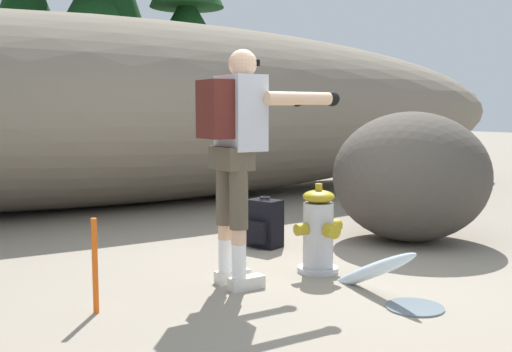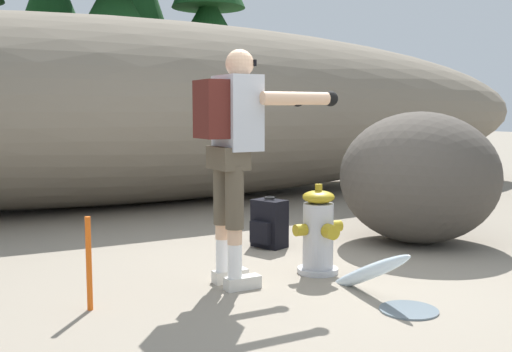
# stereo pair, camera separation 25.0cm
# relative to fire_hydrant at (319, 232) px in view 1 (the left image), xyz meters

# --- Properties ---
(ground_plane) EXTENTS (56.00, 56.00, 0.04)m
(ground_plane) POSITION_rel_fire_hydrant_xyz_m (-0.13, 0.01, -0.34)
(ground_plane) COLOR gray
(dirt_embankment) EXTENTS (14.34, 3.20, 2.48)m
(dirt_embankment) POSITION_rel_fire_hydrant_xyz_m (-0.13, 4.22, 0.93)
(dirt_embankment) COLOR #756B5B
(dirt_embankment) RESTS_ON ground_plane
(fire_hydrant) EXTENTS (0.42, 0.37, 0.70)m
(fire_hydrant) POSITION_rel_fire_hydrant_xyz_m (0.00, 0.00, 0.00)
(fire_hydrant) COLOR #B2B2B7
(fire_hydrant) RESTS_ON ground_plane
(hydrant_water_jet) EXTENTS (0.37, 1.06, 0.52)m
(hydrant_water_jet) POSITION_rel_fire_hydrant_xyz_m (0.00, -0.65, -0.20)
(hydrant_water_jet) COLOR silver
(hydrant_water_jet) RESTS_ON ground_plane
(utility_worker) EXTENTS (0.98, 0.55, 1.68)m
(utility_worker) POSITION_rel_fire_hydrant_xyz_m (-0.70, 0.00, 0.76)
(utility_worker) COLOR beige
(utility_worker) RESTS_ON ground_plane
(spare_backpack) EXTENTS (0.35, 0.35, 0.47)m
(spare_backpack) POSITION_rel_fire_hydrant_xyz_m (0.10, 0.96, -0.10)
(spare_backpack) COLOR black
(spare_backpack) RESTS_ON ground_plane
(boulder_large) EXTENTS (2.00, 1.98, 1.25)m
(boulder_large) POSITION_rel_fire_hydrant_xyz_m (1.46, 0.46, 0.31)
(boulder_large) COLOR #454039
(boulder_large) RESTS_ON ground_plane
(boulder_mid) EXTENTS (0.92, 0.88, 0.58)m
(boulder_mid) POSITION_rel_fire_hydrant_xyz_m (2.28, 1.46, -0.03)
(boulder_mid) COLOR #40353A
(boulder_mid) RESTS_ON ground_plane
(pine_tree_right) EXTENTS (2.47, 2.47, 5.33)m
(pine_tree_right) POSITION_rel_fire_hydrant_xyz_m (0.48, 7.40, 2.83)
(pine_tree_right) COLOR #47331E
(pine_tree_right) RESTS_ON ground_plane
(pine_tree_ridge_end) EXTENTS (2.42, 2.42, 5.19)m
(pine_tree_ridge_end) POSITION_rel_fire_hydrant_xyz_m (2.72, 8.20, 2.81)
(pine_tree_ridge_end) COLOR #47331E
(pine_tree_ridge_end) RESTS_ON ground_plane
(survey_stake) EXTENTS (0.04, 0.04, 0.60)m
(survey_stake) POSITION_rel_fire_hydrant_xyz_m (-1.76, -0.04, -0.02)
(survey_stake) COLOR #E55914
(survey_stake) RESTS_ON ground_plane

